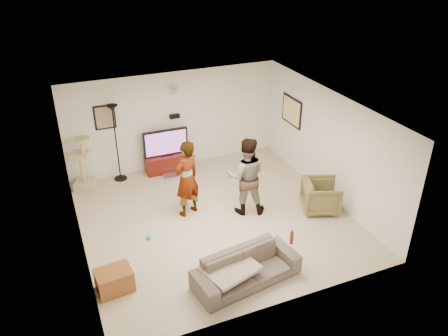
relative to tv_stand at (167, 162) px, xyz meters
name	(u,v)px	position (x,y,z in m)	size (l,w,h in m)	color
floor	(215,218)	(0.33, -2.50, -0.24)	(5.50, 5.50, 0.02)	tan
ceiling	(214,109)	(0.33, -2.50, 2.28)	(5.50, 5.50, 0.02)	white
wall_back	(174,120)	(0.33, 0.25, 1.02)	(5.50, 0.04, 2.50)	white
wall_front	(280,244)	(0.33, -5.25, 1.02)	(5.50, 0.04, 2.50)	white
wall_left	(75,194)	(-2.42, -2.50, 1.02)	(0.04, 5.50, 2.50)	white
wall_right	(328,145)	(3.08, -2.50, 1.02)	(0.04, 5.50, 2.50)	white
wall_clock	(173,88)	(0.33, 0.22, 1.87)	(0.26, 0.26, 0.04)	white
wall_speaker	(175,116)	(0.33, 0.19, 1.15)	(0.25, 0.10, 0.10)	black
picture_back	(105,117)	(-1.37, 0.23, 1.37)	(0.42, 0.03, 0.52)	#7F7159
picture_right	(292,111)	(3.06, -0.90, 1.27)	(0.03, 0.78, 0.62)	#FAC47B
tv_stand	(167,162)	(0.00, 0.00, 0.00)	(1.10, 0.45, 0.46)	#430F09
console_box	(172,176)	(-0.01, -0.40, -0.19)	(0.40, 0.30, 0.07)	#BBBAC4
tv	(166,142)	(0.00, 0.00, 0.57)	(1.14, 0.08, 0.68)	black
tv_screen	(166,143)	(0.00, -0.04, 0.57)	(1.05, 0.01, 0.59)	blue
floor_lamp	(116,144)	(-1.21, 0.02, 0.74)	(0.32, 0.32, 1.94)	black
cat_tree	(81,164)	(-2.09, -0.11, 0.44)	(0.43, 0.43, 1.34)	tan
person_left	(187,179)	(-0.14, -2.09, 0.64)	(0.63, 0.41, 1.73)	#959595
person_right	(246,176)	(1.06, -2.50, 0.65)	(0.85, 0.66, 1.75)	#313A9C
sofa	(246,268)	(0.11, -4.54, 0.05)	(1.92, 0.75, 0.56)	#514740
throw_blanket	(230,269)	(-0.20, -4.54, 0.15)	(0.90, 0.70, 0.06)	#B9A094
beer_bottle	(292,238)	(0.99, -4.54, 0.46)	(0.06, 0.06, 0.25)	#492C12
armchair	(321,196)	(2.60, -3.10, 0.13)	(0.76, 0.78, 0.71)	brown
side_table	(114,280)	(-2.07, -3.86, -0.03)	(0.61, 0.45, 0.40)	brown
toy_ball	(149,238)	(-1.19, -2.69, -0.18)	(0.09, 0.09, 0.09)	#00B197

